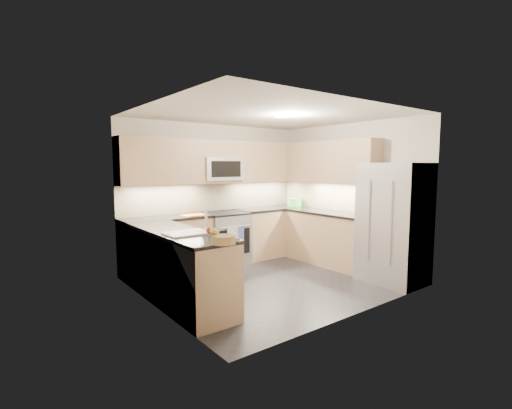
# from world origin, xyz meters

# --- Properties ---
(floor) EXTENTS (3.60, 3.20, 0.00)m
(floor) POSITION_xyz_m (0.00, 0.00, 0.00)
(floor) COLOR #26262B
(floor) RESTS_ON ground
(ceiling) EXTENTS (3.60, 3.20, 0.02)m
(ceiling) POSITION_xyz_m (0.00, 0.00, 2.50)
(ceiling) COLOR beige
(ceiling) RESTS_ON wall_back
(wall_back) EXTENTS (3.60, 0.02, 2.50)m
(wall_back) POSITION_xyz_m (0.00, 1.60, 1.25)
(wall_back) COLOR beige
(wall_back) RESTS_ON floor
(wall_front) EXTENTS (3.60, 0.02, 2.50)m
(wall_front) POSITION_xyz_m (0.00, -1.60, 1.25)
(wall_front) COLOR beige
(wall_front) RESTS_ON floor
(wall_left) EXTENTS (0.02, 3.20, 2.50)m
(wall_left) POSITION_xyz_m (-1.80, 0.00, 1.25)
(wall_left) COLOR beige
(wall_left) RESTS_ON floor
(wall_right) EXTENTS (0.02, 3.20, 2.50)m
(wall_right) POSITION_xyz_m (1.80, 0.00, 1.25)
(wall_right) COLOR beige
(wall_right) RESTS_ON floor
(base_cab_back_left) EXTENTS (1.42, 0.60, 0.90)m
(base_cab_back_left) POSITION_xyz_m (-1.09, 1.30, 0.45)
(base_cab_back_left) COLOR tan
(base_cab_back_left) RESTS_ON floor
(base_cab_back_right) EXTENTS (1.42, 0.60, 0.90)m
(base_cab_back_right) POSITION_xyz_m (1.09, 1.30, 0.45)
(base_cab_back_right) COLOR tan
(base_cab_back_right) RESTS_ON floor
(base_cab_right) EXTENTS (0.60, 1.70, 0.90)m
(base_cab_right) POSITION_xyz_m (1.50, 0.15, 0.45)
(base_cab_right) COLOR tan
(base_cab_right) RESTS_ON floor
(base_cab_peninsula) EXTENTS (0.60, 2.00, 0.90)m
(base_cab_peninsula) POSITION_xyz_m (-1.50, 0.00, 0.45)
(base_cab_peninsula) COLOR tan
(base_cab_peninsula) RESTS_ON floor
(countertop_back_left) EXTENTS (1.42, 0.63, 0.04)m
(countertop_back_left) POSITION_xyz_m (-1.09, 1.30, 0.92)
(countertop_back_left) COLOR black
(countertop_back_left) RESTS_ON base_cab_back_left
(countertop_back_right) EXTENTS (1.42, 0.63, 0.04)m
(countertop_back_right) POSITION_xyz_m (1.09, 1.30, 0.92)
(countertop_back_right) COLOR black
(countertop_back_right) RESTS_ON base_cab_back_right
(countertop_right) EXTENTS (0.63, 1.70, 0.04)m
(countertop_right) POSITION_xyz_m (1.50, 0.15, 0.92)
(countertop_right) COLOR black
(countertop_right) RESTS_ON base_cab_right
(countertop_peninsula) EXTENTS (0.63, 2.00, 0.04)m
(countertop_peninsula) POSITION_xyz_m (-1.50, 0.00, 0.92)
(countertop_peninsula) COLOR black
(countertop_peninsula) RESTS_ON base_cab_peninsula
(upper_cab_back) EXTENTS (3.60, 0.35, 0.75)m
(upper_cab_back) POSITION_xyz_m (0.00, 1.43, 1.83)
(upper_cab_back) COLOR tan
(upper_cab_back) RESTS_ON wall_back
(upper_cab_right) EXTENTS (0.35, 1.95, 0.75)m
(upper_cab_right) POSITION_xyz_m (1.62, 0.28, 1.83)
(upper_cab_right) COLOR tan
(upper_cab_right) RESTS_ON wall_right
(backsplash_back) EXTENTS (3.60, 0.01, 0.51)m
(backsplash_back) POSITION_xyz_m (0.00, 1.60, 1.20)
(backsplash_back) COLOR tan
(backsplash_back) RESTS_ON wall_back
(backsplash_right) EXTENTS (0.01, 2.30, 0.51)m
(backsplash_right) POSITION_xyz_m (1.80, 0.45, 1.20)
(backsplash_right) COLOR tan
(backsplash_right) RESTS_ON wall_right
(gas_range) EXTENTS (0.76, 0.65, 0.91)m
(gas_range) POSITION_xyz_m (0.00, 1.28, 0.46)
(gas_range) COLOR #93969A
(gas_range) RESTS_ON floor
(range_cooktop) EXTENTS (0.76, 0.65, 0.03)m
(range_cooktop) POSITION_xyz_m (0.00, 1.28, 0.92)
(range_cooktop) COLOR black
(range_cooktop) RESTS_ON gas_range
(oven_door_glass) EXTENTS (0.62, 0.02, 0.45)m
(oven_door_glass) POSITION_xyz_m (0.00, 0.95, 0.45)
(oven_door_glass) COLOR black
(oven_door_glass) RESTS_ON gas_range
(oven_handle) EXTENTS (0.60, 0.02, 0.02)m
(oven_handle) POSITION_xyz_m (0.00, 0.93, 0.72)
(oven_handle) COLOR #B2B5BA
(oven_handle) RESTS_ON gas_range
(microwave) EXTENTS (0.76, 0.40, 0.40)m
(microwave) POSITION_xyz_m (0.00, 1.40, 1.70)
(microwave) COLOR #AAADB2
(microwave) RESTS_ON upper_cab_back
(microwave_door) EXTENTS (0.60, 0.01, 0.28)m
(microwave_door) POSITION_xyz_m (0.00, 1.20, 1.70)
(microwave_door) COLOR black
(microwave_door) RESTS_ON microwave
(refrigerator) EXTENTS (0.70, 0.90, 1.80)m
(refrigerator) POSITION_xyz_m (1.45, -1.15, 0.90)
(refrigerator) COLOR #ACAEB4
(refrigerator) RESTS_ON floor
(fridge_handle_left) EXTENTS (0.02, 0.02, 1.20)m
(fridge_handle_left) POSITION_xyz_m (1.08, -1.33, 0.95)
(fridge_handle_left) COLOR #B2B5BA
(fridge_handle_left) RESTS_ON refrigerator
(fridge_handle_right) EXTENTS (0.02, 0.02, 1.20)m
(fridge_handle_right) POSITION_xyz_m (1.08, -0.97, 0.95)
(fridge_handle_right) COLOR #B2B5BA
(fridge_handle_right) RESTS_ON refrigerator
(sink_basin) EXTENTS (0.52, 0.38, 0.16)m
(sink_basin) POSITION_xyz_m (-1.50, -0.25, 0.88)
(sink_basin) COLOR white
(sink_basin) RESTS_ON base_cab_peninsula
(faucet) EXTENTS (0.03, 0.03, 0.28)m
(faucet) POSITION_xyz_m (-1.24, -0.25, 1.08)
(faucet) COLOR silver
(faucet) RESTS_ON countertop_peninsula
(utensil_bowl) EXTENTS (0.30, 0.30, 0.16)m
(utensil_bowl) POSITION_xyz_m (1.61, 1.17, 1.02)
(utensil_bowl) COLOR green
(utensil_bowl) RESTS_ON countertop_back_right
(cutting_board) EXTENTS (0.40, 0.28, 0.01)m
(cutting_board) POSITION_xyz_m (-0.64, 1.19, 0.95)
(cutting_board) COLOR orange
(cutting_board) RESTS_ON countertop_back_left
(fruit_basket) EXTENTS (0.26, 0.26, 0.09)m
(fruit_basket) POSITION_xyz_m (-1.46, -1.00, 0.98)
(fruit_basket) COLOR olive
(fruit_basket) RESTS_ON countertop_peninsula
(fruit_apple) EXTENTS (0.07, 0.07, 0.07)m
(fruit_apple) POSITION_xyz_m (-1.50, -0.78, 1.05)
(fruit_apple) COLOR red
(fruit_apple) RESTS_ON fruit_basket
(fruit_pear) EXTENTS (0.08, 0.08, 0.08)m
(fruit_pear) POSITION_xyz_m (-1.51, -0.86, 1.05)
(fruit_pear) COLOR #63BB50
(fruit_pear) RESTS_ON fruit_basket
(dish_towel_check) EXTENTS (0.20, 0.07, 0.39)m
(dish_towel_check) POSITION_xyz_m (-0.07, 0.91, 0.55)
(dish_towel_check) COLOR silver
(dish_towel_check) RESTS_ON oven_handle
(dish_towel_blue) EXTENTS (0.16, 0.08, 0.32)m
(dish_towel_blue) POSITION_xyz_m (0.10, 0.91, 0.55)
(dish_towel_blue) COLOR #314289
(dish_towel_blue) RESTS_ON oven_handle
(fruit_orange) EXTENTS (0.06, 0.06, 0.06)m
(fruit_orange) POSITION_xyz_m (-1.50, -0.90, 1.05)
(fruit_orange) COLOR orange
(fruit_orange) RESTS_ON fruit_basket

